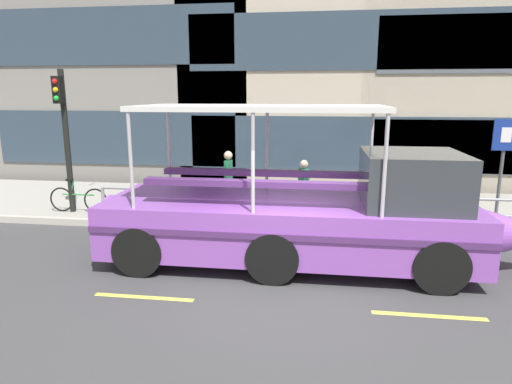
{
  "coord_description": "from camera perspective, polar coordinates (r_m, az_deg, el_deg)",
  "views": [
    {
      "loc": [
        0.56,
        -7.75,
        3.49
      ],
      "look_at": [
        -0.83,
        2.08,
        1.3
      ],
      "focal_mm": 31.28,
      "sensor_mm": 36.0,
      "label": 1
    }
  ],
  "objects": [
    {
      "name": "leaned_bicycle",
      "position": [
        13.67,
        -21.76,
        -0.86
      ],
      "size": [
        1.74,
        0.46,
        0.96
      ],
      "color": "black",
      "rests_on": "sidewalk"
    },
    {
      "name": "duck_tour_boat",
      "position": [
        9.28,
        7.29,
        -2.96
      ],
      "size": [
        9.36,
        2.56,
        3.27
      ],
      "color": "purple",
      "rests_on": "ground_plane"
    },
    {
      "name": "curb_guardrail",
      "position": [
        11.53,
        5.94,
        -1.36
      ],
      "size": [
        10.99,
        0.09,
        0.84
      ],
      "color": "gray",
      "rests_on": "sidewalk"
    },
    {
      "name": "lane_centreline",
      "position": [
        7.74,
        3.11,
        -14.36
      ],
      "size": [
        25.8,
        0.12,
        0.01
      ],
      "color": "#DBD64C",
      "rests_on": "ground_plane"
    },
    {
      "name": "sidewalk",
      "position": [
        13.78,
        5.46,
        -1.9
      ],
      "size": [
        32.0,
        4.8,
        0.18
      ],
      "primitive_type": "cube",
      "color": "#99968E",
      "rests_on": "ground_plane"
    },
    {
      "name": "traffic_light_pole",
      "position": [
        13.47,
        -23.32,
        7.6
      ],
      "size": [
        0.24,
        0.46,
        3.97
      ],
      "color": "black",
      "rests_on": "sidewalk"
    },
    {
      "name": "pedestrian_mid_left",
      "position": [
        12.09,
        6.1,
        1.14
      ],
      "size": [
        0.32,
        0.38,
        1.58
      ],
      "color": "black",
      "rests_on": "sidewalk"
    },
    {
      "name": "curb_edge",
      "position": [
        11.39,
        4.87,
        -4.97
      ],
      "size": [
        32.0,
        0.18,
        0.18
      ],
      "primitive_type": "cube",
      "color": "#B2ADA3",
      "rests_on": "ground_plane"
    },
    {
      "name": "parking_sign",
      "position": [
        12.53,
        29.07,
        4.16
      ],
      "size": [
        0.6,
        0.12,
        2.72
      ],
      "color": "#4C4F54",
      "rests_on": "sidewalk"
    },
    {
      "name": "pedestrian_near_bow",
      "position": [
        12.42,
        19.66,
        1.27
      ],
      "size": [
        0.27,
        0.49,
        1.76
      ],
      "color": "#47423D",
      "rests_on": "sidewalk"
    },
    {
      "name": "pedestrian_mid_right",
      "position": [
        12.64,
        -3.54,
        2.13
      ],
      "size": [
        0.24,
        0.5,
        1.74
      ],
      "color": "black",
      "rests_on": "sidewalk"
    },
    {
      "name": "ground_plane",
      "position": [
        8.52,
        3.62,
        -11.78
      ],
      "size": [
        120.0,
        120.0,
        0.0
      ],
      "primitive_type": "plane",
      "color": "#3D3D3F"
    }
  ]
}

